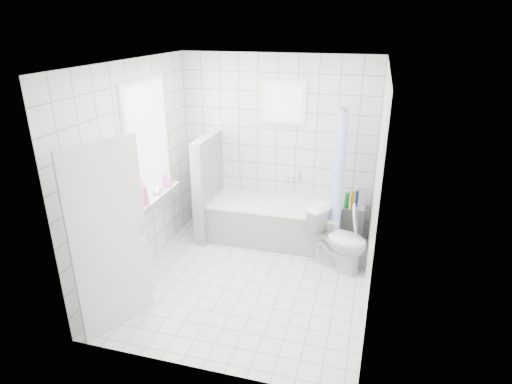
% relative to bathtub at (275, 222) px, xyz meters
% --- Properties ---
extents(ground, '(3.00, 3.00, 0.00)m').
position_rel_bathtub_xyz_m(ground, '(-0.08, -1.12, -0.29)').
color(ground, white).
rests_on(ground, ground).
extents(ceiling, '(3.00, 3.00, 0.00)m').
position_rel_bathtub_xyz_m(ceiling, '(-0.08, -1.12, 2.31)').
color(ceiling, white).
rests_on(ceiling, ground).
extents(wall_back, '(2.80, 0.02, 2.60)m').
position_rel_bathtub_xyz_m(wall_back, '(-0.08, 0.38, 1.01)').
color(wall_back, white).
rests_on(wall_back, ground).
extents(wall_front, '(2.80, 0.02, 2.60)m').
position_rel_bathtub_xyz_m(wall_front, '(-0.08, -2.62, 1.01)').
color(wall_front, white).
rests_on(wall_front, ground).
extents(wall_left, '(0.02, 3.00, 2.60)m').
position_rel_bathtub_xyz_m(wall_left, '(-1.48, -1.12, 1.01)').
color(wall_left, white).
rests_on(wall_left, ground).
extents(wall_right, '(0.02, 3.00, 2.60)m').
position_rel_bathtub_xyz_m(wall_right, '(1.32, -1.12, 1.01)').
color(wall_right, white).
rests_on(wall_right, ground).
extents(window_left, '(0.01, 0.90, 1.40)m').
position_rel_bathtub_xyz_m(window_left, '(-1.44, -0.82, 1.31)').
color(window_left, white).
rests_on(window_left, wall_left).
extents(window_back, '(0.50, 0.01, 0.50)m').
position_rel_bathtub_xyz_m(window_back, '(0.02, 0.33, 1.66)').
color(window_back, white).
rests_on(window_back, wall_back).
extents(window_sill, '(0.18, 1.02, 0.08)m').
position_rel_bathtub_xyz_m(window_sill, '(-1.39, -0.82, 0.57)').
color(window_sill, white).
rests_on(window_sill, wall_left).
extents(door, '(0.40, 0.73, 2.00)m').
position_rel_bathtub_xyz_m(door, '(-1.15, -2.25, 0.71)').
color(door, silver).
rests_on(door, ground).
extents(bathtub, '(1.86, 0.77, 0.58)m').
position_rel_bathtub_xyz_m(bathtub, '(0.00, 0.00, 0.00)').
color(bathtub, white).
rests_on(bathtub, ground).
extents(partition_wall, '(0.15, 0.85, 1.50)m').
position_rel_bathtub_xyz_m(partition_wall, '(-0.99, -0.05, 0.46)').
color(partition_wall, white).
rests_on(partition_wall, ground).
extents(tiled_ledge, '(0.40, 0.24, 0.55)m').
position_rel_bathtub_xyz_m(tiled_ledge, '(1.03, 0.25, -0.02)').
color(tiled_ledge, white).
rests_on(tiled_ledge, ground).
extents(toilet, '(0.88, 0.72, 0.78)m').
position_rel_bathtub_xyz_m(toilet, '(0.95, -0.47, 0.10)').
color(toilet, white).
rests_on(toilet, ground).
extents(curtain_rod, '(0.02, 0.80, 0.02)m').
position_rel_bathtub_xyz_m(curtain_rod, '(0.87, -0.02, 1.71)').
color(curtain_rod, silver).
rests_on(curtain_rod, wall_back).
extents(shower_curtain, '(0.14, 0.48, 1.78)m').
position_rel_bathtub_xyz_m(shower_curtain, '(0.87, -0.16, 0.81)').
color(shower_curtain, '#4A5EDA').
rests_on(shower_curtain, curtain_rod).
extents(tub_faucet, '(0.18, 0.06, 0.06)m').
position_rel_bathtub_xyz_m(tub_faucet, '(0.10, 0.33, 0.56)').
color(tub_faucet, silver).
rests_on(tub_faucet, wall_back).
extents(sill_bottles, '(0.14, 0.77, 0.32)m').
position_rel_bathtub_xyz_m(sill_bottles, '(-1.38, -0.95, 0.74)').
color(sill_bottles, pink).
rests_on(sill_bottles, window_sill).
extents(ledge_bottles, '(0.19, 0.19, 0.27)m').
position_rel_bathtub_xyz_m(ledge_bottles, '(1.05, 0.21, 0.38)').
color(ledge_bottles, '#168526').
rests_on(ledge_bottles, tiled_ledge).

